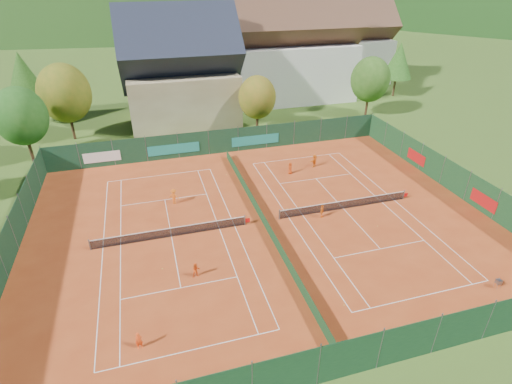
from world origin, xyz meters
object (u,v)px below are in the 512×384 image
object	(u,v)px
player_left_mid	(196,270)
player_right_far_b	(314,161)
chalet	(181,74)
player_left_far	(174,196)
hotel_block_a	(291,54)
hotel_block_b	(345,47)
player_left_near	(139,341)
player_right_near	(322,211)
ball_hopper	(499,282)
player_right_far_a	(290,168)

from	to	relation	value
player_left_mid	player_right_far_b	xyz separation A→B (m)	(15.75, 14.81, 0.12)
player_right_far_b	chalet	bearing A→B (deg)	-95.12
player_left_far	hotel_block_a	bearing A→B (deg)	-98.82
hotel_block_b	player_left_far	size ratio (longest dim) A/B	11.14
hotel_block_b	chalet	bearing A→B (deg)	-157.01
player_left_near	player_left_mid	world-z (taller)	player_left_mid
hotel_block_b	player_left_mid	xyz separation A→B (m)	(-36.73, -49.54, -6.00)
player_left_near	player_right_near	world-z (taller)	player_right_near
chalet	player_left_near	xyz separation A→B (m)	(-7.93, -40.86, -6.02)
player_left_near	player_right_far_b	world-z (taller)	player_right_far_b
chalet	player_left_far	world-z (taller)	chalet
player_left_far	player_right_far_b	bearing A→B (deg)	-138.42
ball_hopper	player_right_far_a	xyz separation A→B (m)	(-7.75, 20.98, 0.11)
hotel_block_b	player_right_near	distance (m)	51.42
hotel_block_a	player_right_far_a	distance (m)	30.24
hotel_block_a	player_left_far	distance (m)	38.87
player_left_mid	player_right_near	size ratio (longest dim) A/B	0.96
hotel_block_a	player_left_near	xyz separation A→B (m)	(-26.93, -46.86, -6.78)
ball_hopper	player_right_far_b	bearing A→B (deg)	101.59
chalet	player_left_near	world-z (taller)	chalet
ball_hopper	player_right_far_a	size ratio (longest dim) A/B	0.60
chalet	player_right_far_b	world-z (taller)	chalet
player_left_far	player_right_near	xyz separation A→B (m)	(12.53, -6.22, -0.14)
player_right_far_b	player_right_far_a	bearing A→B (deg)	-19.51
player_left_near	player_right_far_b	bearing A→B (deg)	35.63
player_left_mid	player_right_far_a	bearing A→B (deg)	42.95
player_right_near	player_left_mid	bearing A→B (deg)	142.83
player_left_near	hotel_block_a	bearing A→B (deg)	50.48
chalet	player_left_far	size ratio (longest dim) A/B	10.44
player_left_mid	player_right_far_b	world-z (taller)	player_right_far_b
hotel_block_b	ball_hopper	xyz separation A→B (m)	(-16.50, -56.63, -6.06)
player_right_far_a	player_right_far_b	xyz separation A→B (m)	(3.26, 0.92, 0.06)
chalet	player_right_far_b	xyz separation A→B (m)	(12.01, -20.73, -5.89)
hotel_block_a	player_left_near	bearing A→B (deg)	-119.89
ball_hopper	player_right_near	xyz separation A→B (m)	(-8.12, 11.88, 0.08)
player_left_far	player_left_mid	bearing A→B (deg)	120.43
player_right_near	player_right_far_b	bearing A→B (deg)	11.37
ball_hopper	player_left_far	distance (m)	27.45
hotel_block_a	chalet	bearing A→B (deg)	-162.47
hotel_block_a	player_left_mid	size ratio (longest dim) A/B	17.56
hotel_block_b	ball_hopper	world-z (taller)	hotel_block_b
chalet	player_right_far_a	bearing A→B (deg)	-67.98
hotel_block_a	player_right_far_a	xyz separation A→B (m)	(-10.25, -27.64, -6.71)
player_left_near	player_left_far	size ratio (longest dim) A/B	0.78
player_right_near	chalet	bearing A→B (deg)	46.52
player_right_far_a	player_right_far_b	size ratio (longest dim) A/B	0.91
chalet	hotel_block_a	xyz separation A→B (m)	(19.00, 6.00, 0.76)
player_left_mid	ball_hopper	bearing A→B (deg)	-24.40
hotel_block_b	ball_hopper	distance (m)	59.29
hotel_block_b	player_left_far	bearing A→B (deg)	-133.94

